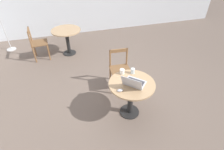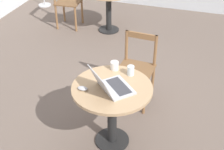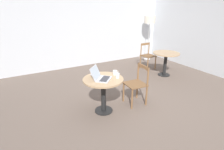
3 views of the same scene
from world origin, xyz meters
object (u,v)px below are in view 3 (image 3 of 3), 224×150
object	(u,v)px
floor_lamp	(150,21)
mouse	(92,75)
cafe_table_mid	(166,58)
chair_near_right	(137,84)
drinking_glass	(118,76)
mug	(115,73)
laptop	(101,77)
cafe_table_near	(103,86)
chair_mid_back	(147,56)

from	to	relation	value
floor_lamp	mouse	size ratio (longest dim) A/B	16.61
cafe_table_mid	chair_near_right	bearing A→B (deg)	-152.14
mouse	drinking_glass	size ratio (longest dim) A/B	1.01
floor_lamp	mouse	distance (m)	4.14
chair_near_right	floor_lamp	size ratio (longest dim) A/B	0.52
mug	mouse	bearing A→B (deg)	157.67
laptop	mug	bearing A→B (deg)	13.21
mouse	cafe_table_mid	bearing A→B (deg)	13.44
cafe_table_near	cafe_table_mid	xyz separation A→B (m)	(2.54, 0.89, 0.00)
chair_mid_back	mouse	xyz separation A→B (m)	(-2.62, -1.41, 0.28)
chair_mid_back	drinking_glass	bearing A→B (deg)	-141.74
chair_near_right	mug	distance (m)	0.58
mug	drinking_glass	world-z (taller)	drinking_glass
chair_near_right	cafe_table_near	bearing A→B (deg)	176.19
cafe_table_near	mug	world-z (taller)	mug
chair_mid_back	mouse	bearing A→B (deg)	-151.77
cafe_table_near	mug	distance (m)	0.37
laptop	drinking_glass	bearing A→B (deg)	-18.38
mouse	floor_lamp	bearing A→B (deg)	34.20
laptop	mouse	world-z (taller)	laptop
cafe_table_mid	laptop	world-z (taller)	laptop
floor_lamp	drinking_glass	xyz separation A→B (m)	(-2.99, -2.65, -0.71)
drinking_glass	chair_mid_back	bearing A→B (deg)	38.26
chair_mid_back	drinking_glass	size ratio (longest dim) A/B	8.65
chair_near_right	mouse	size ratio (longest dim) A/B	8.56
floor_lamp	drinking_glass	bearing A→B (deg)	-138.46
cafe_table_near	cafe_table_mid	world-z (taller)	same
chair_near_right	cafe_table_mid	bearing A→B (deg)	27.86
cafe_table_mid	chair_near_right	distance (m)	2.01
drinking_glass	mug	bearing A→B (deg)	75.53
chair_mid_back	laptop	size ratio (longest dim) A/B	1.80
floor_lamp	drinking_glass	world-z (taller)	floor_lamp
laptop	mouse	distance (m)	0.27
cafe_table_mid	floor_lamp	xyz separation A→B (m)	(0.70, 1.65, 0.92)
chair_mid_back	floor_lamp	size ratio (longest dim) A/B	0.52
laptop	drinking_glass	distance (m)	0.32
laptop	mouse	xyz separation A→B (m)	(-0.08, 0.26, -0.03)
cafe_table_mid	chair_mid_back	bearing A→B (deg)	93.92
chair_near_right	mug	size ratio (longest dim) A/B	7.07
cafe_table_near	drinking_glass	distance (m)	0.35
mouse	chair_mid_back	bearing A→B (deg)	28.23
laptop	mug	distance (m)	0.36
floor_lamp	chair_near_right	bearing A→B (deg)	-133.68
chair_near_right	laptop	bearing A→B (deg)	177.17
cafe_table_near	mouse	world-z (taller)	mouse
mug	laptop	bearing A→B (deg)	-166.79
cafe_table_mid	drinking_glass	xyz separation A→B (m)	(-2.29, -1.00, 0.21)
floor_lamp	mug	bearing A→B (deg)	-140.03
chair_near_right	chair_mid_back	world-z (taller)	same
mug	drinking_glass	xyz separation A→B (m)	(-0.05, -0.18, 0.00)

